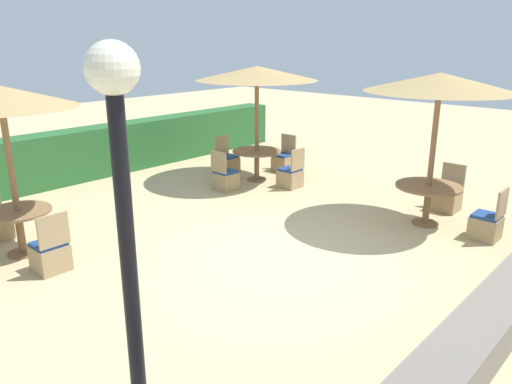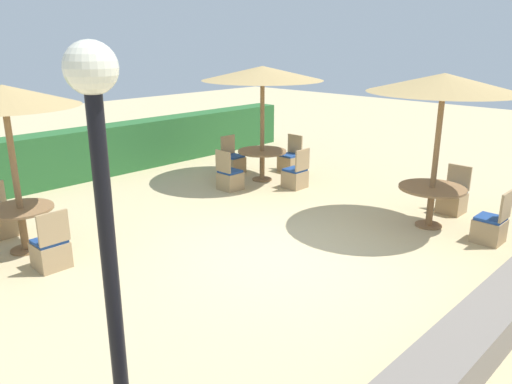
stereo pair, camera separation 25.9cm
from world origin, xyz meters
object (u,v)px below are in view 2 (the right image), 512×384
object	(u,v)px
parasol_back_right	(262,74)
round_table_back_left	(21,218)
patio_chair_back_right_west	(230,178)
patio_chair_back_left_south	(51,251)
patio_chair_front_right_east	(452,200)
patio_chair_back_right_east	(290,161)
round_table_back_right	(262,156)
patio_chair_back_right_south	(295,177)
patio_chair_front_right_south	(490,228)
parasol_back_left	(3,97)
lamp_post	(102,184)
parasol_front_right	(444,84)
patio_chair_back_right_north	(233,162)
round_table_front_right	(432,194)

from	to	relation	value
parasol_back_right	round_table_back_left	world-z (taller)	parasol_back_right
patio_chair_back_right_west	round_table_back_left	distance (m)	4.65
parasol_back_right	patio_chair_back_left_south	distance (m)	6.23
patio_chair_front_right_east	patio_chair_back_right_east	size ratio (longest dim) A/B	1.00
round_table_back_right	patio_chair_front_right_east	bearing A→B (deg)	-78.32
round_table_back_right	patio_chair_back_right_east	xyz separation A→B (m)	(1.10, 0.06, -0.33)
round_table_back_left	patio_chair_back_right_south	bearing A→B (deg)	-8.69
patio_chair_front_right_south	patio_chair_back_left_south	bearing A→B (deg)	141.95
patio_chair_back_right_south	parasol_back_left	world-z (taller)	parasol_back_left
parasol_back_right	patio_chair_back_left_south	bearing A→B (deg)	-169.65
patio_chair_back_left_south	parasol_back_right	bearing A→B (deg)	10.35
patio_chair_back_right_east	round_table_back_left	size ratio (longest dim) A/B	0.92
parasol_back_left	patio_chair_back_left_south	bearing A→B (deg)	-88.57
lamp_post	patio_chair_back_left_south	distance (m)	4.56
parasol_front_right	parasol_back_right	world-z (taller)	parasol_front_right
parasol_front_right	parasol_back_right	xyz separation A→B (m)	(0.12, 4.33, -0.05)
patio_chair_back_right_south	parasol_back_left	distance (m)	6.26
patio_chair_back_right_north	parasol_back_left	xyz separation A→B (m)	(-5.73, -1.13, 2.22)
patio_chair_back_right_east	parasol_back_left	bearing A→B (deg)	91.42
patio_chair_back_right_south	patio_chair_back_right_east	size ratio (longest dim) A/B	1.00
patio_chair_front_right_south	patio_chair_back_left_south	distance (m)	7.09
round_table_back_left	round_table_back_right	bearing A→B (deg)	1.15
patio_chair_front_right_east	patio_chair_back_right_west	bearing A→B (deg)	24.90
lamp_post	round_table_back_left	world-z (taller)	lamp_post
patio_chair_back_right_south	parasol_back_right	bearing A→B (deg)	93.25
parasol_back_left	round_table_back_left	size ratio (longest dim) A/B	2.62
patio_chair_back_right_east	parasol_front_right	bearing A→B (deg)	164.49
lamp_post	parasol_back_right	bearing A→B (deg)	35.72
round_table_back_right	lamp_post	bearing A→B (deg)	-144.28
round_table_front_right	patio_chair_back_left_south	distance (m)	6.50
patio_chair_front_right_east	round_table_back_right	xyz separation A→B (m)	(-0.89, 4.32, 0.33)
round_table_front_right	patio_chair_front_right_east	bearing A→B (deg)	0.76
patio_chair_back_left_south	patio_chair_back_right_west	bearing A→B (deg)	12.45
patio_chair_front_right_east	patio_chair_back_right_north	xyz separation A→B (m)	(-0.89, 5.33, 0.00)
parasol_back_right	round_table_front_right	bearing A→B (deg)	-91.53
parasol_front_right	round_table_front_right	size ratio (longest dim) A/B	2.32
parasol_back_right	patio_chair_back_right_east	xyz separation A→B (m)	(1.10, 0.06, -2.26)
round_table_back_right	patio_chair_back_left_south	world-z (taller)	patio_chair_back_left_south
patio_chair_front_right_east	patio_chair_front_right_south	bearing A→B (deg)	136.98
patio_chair_back_right_east	patio_chair_back_right_north	bearing A→B (deg)	48.85
patio_chair_back_right_north	patio_chair_front_right_east	bearing A→B (deg)	99.50
patio_chair_front_right_east	parasol_back_right	size ratio (longest dim) A/B	0.33
patio_chair_front_right_east	parasol_back_right	distance (m)	4.96
round_table_front_right	parasol_back_right	distance (m)	4.74
lamp_post	patio_chair_back_right_north	xyz separation A→B (m)	(6.86, 5.95, -2.09)
patio_chair_back_left_south	patio_chair_front_right_east	bearing A→B (deg)	-26.37
parasol_back_right	parasol_front_right	bearing A→B (deg)	-91.53
round_table_front_right	patio_chair_back_right_north	size ratio (longest dim) A/B	1.28
parasol_back_right	parasol_back_left	xyz separation A→B (m)	(-5.73, -0.11, -0.05)
patio_chair_front_right_south	patio_chair_back_right_east	size ratio (longest dim) A/B	1.00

